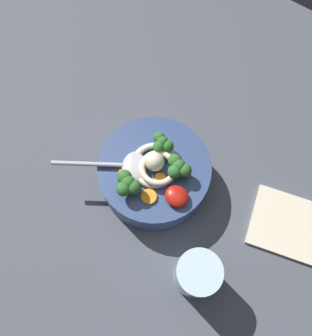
% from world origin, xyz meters
% --- Properties ---
extents(table_slab, '(1.22, 1.22, 0.03)m').
position_xyz_m(table_slab, '(0.00, 0.00, 0.01)').
color(table_slab, '#474C56').
rests_on(table_slab, ground).
extents(soup_bowl, '(0.21, 0.21, 0.07)m').
position_xyz_m(soup_bowl, '(0.00, 0.02, 0.07)').
color(soup_bowl, '#334775').
rests_on(soup_bowl, table_slab).
extents(noodle_pile, '(0.10, 0.09, 0.04)m').
position_xyz_m(noodle_pile, '(0.01, 0.02, 0.11)').
color(noodle_pile, beige).
rests_on(noodle_pile, soup_bowl).
extents(soup_spoon, '(0.16, 0.12, 0.02)m').
position_xyz_m(soup_spoon, '(-0.04, -0.00, 0.11)').
color(soup_spoon, '#B7B7BC').
rests_on(soup_spoon, soup_bowl).
extents(chili_sauce_dollop, '(0.04, 0.04, 0.02)m').
position_xyz_m(chili_sauce_dollop, '(0.07, -0.00, 0.11)').
color(chili_sauce_dollop, '#B2190F').
rests_on(chili_sauce_dollop, soup_bowl).
extents(broccoli_floret_right, '(0.04, 0.04, 0.03)m').
position_xyz_m(broccoli_floret_right, '(-0.01, 0.06, 0.12)').
color(broccoli_floret_right, '#7A9E60').
rests_on(broccoli_floret_right, soup_bowl).
extents(broccoli_floret_beside_noodles, '(0.05, 0.04, 0.04)m').
position_xyz_m(broccoli_floret_beside_noodles, '(0.04, 0.04, 0.12)').
color(broccoli_floret_beside_noodles, '#7A9E60').
rests_on(broccoli_floret_beside_noodles, soup_bowl).
extents(broccoli_floret_rear, '(0.05, 0.04, 0.04)m').
position_xyz_m(broccoli_floret_rear, '(-0.01, -0.04, 0.12)').
color(broccoli_floret_rear, '#7A9E60').
rests_on(broccoli_floret_rear, soup_bowl).
extents(carrot_slice_center, '(0.03, 0.03, 0.01)m').
position_xyz_m(carrot_slice_center, '(0.03, -0.03, 0.10)').
color(carrot_slice_center, orange).
rests_on(carrot_slice_center, soup_bowl).
extents(carrot_slice_far, '(0.03, 0.03, 0.00)m').
position_xyz_m(carrot_slice_far, '(-0.03, -0.02, 0.10)').
color(carrot_slice_far, orange).
rests_on(carrot_slice_far, soup_bowl).
extents(carrot_slice_beside_chili, '(0.02, 0.02, 0.01)m').
position_xyz_m(carrot_slice_beside_chili, '(0.02, 0.01, 0.10)').
color(carrot_slice_beside_chili, orange).
rests_on(carrot_slice_beside_chili, soup_bowl).
extents(drinking_glass, '(0.07, 0.07, 0.10)m').
position_xyz_m(drinking_glass, '(0.17, -0.08, 0.08)').
color(drinking_glass, silver).
rests_on(drinking_glass, table_slab).
extents(folded_napkin, '(0.19, 0.16, 0.01)m').
position_xyz_m(folded_napkin, '(0.27, 0.10, 0.03)').
color(folded_napkin, beige).
rests_on(folded_napkin, table_slab).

